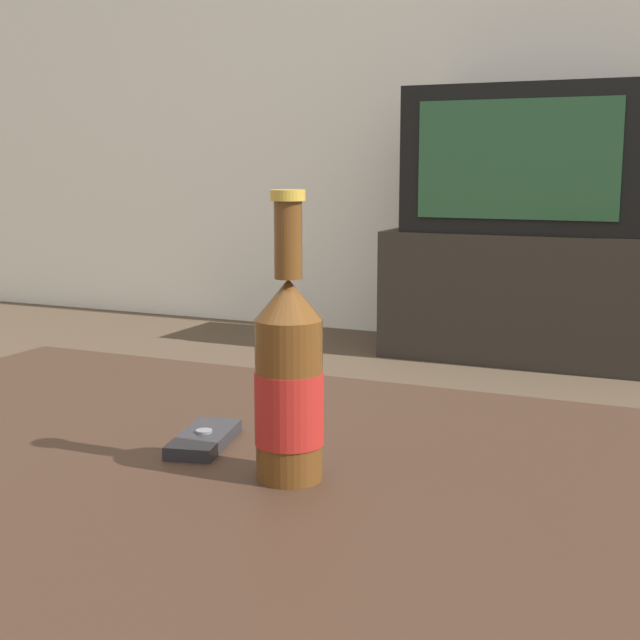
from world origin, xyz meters
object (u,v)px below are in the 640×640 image
at_px(beer_bottle, 289,380).
at_px(television, 529,160).
at_px(tv_stand, 523,295).
at_px(cell_phone, 204,439).

bearing_deg(beer_bottle, television, 96.92).
height_order(television, beer_bottle, television).
relative_size(tv_stand, beer_bottle, 3.81).
distance_m(tv_stand, beer_bottle, 2.78).
height_order(beer_bottle, cell_phone, beer_bottle).
bearing_deg(television, beer_bottle, -83.08).
bearing_deg(cell_phone, television, 81.16).
distance_m(tv_stand, cell_phone, 2.70).
height_order(tv_stand, beer_bottle, beer_bottle).
bearing_deg(cell_phone, beer_bottle, -35.99).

